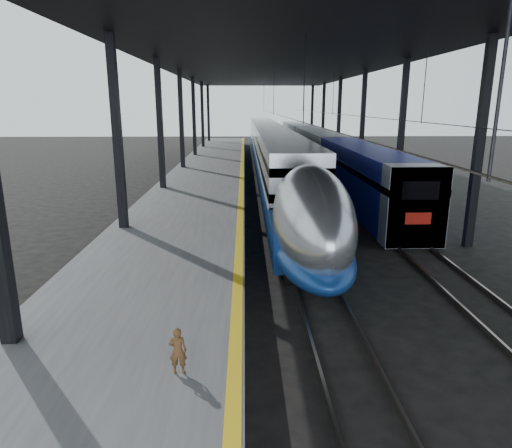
{
  "coord_description": "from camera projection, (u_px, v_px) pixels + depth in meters",
  "views": [
    {
      "loc": [
        -0.47,
        -14.52,
        6.2
      ],
      "look_at": [
        -0.07,
        1.54,
        2.0
      ],
      "focal_mm": 32.0,
      "sensor_mm": 36.0,
      "label": 1
    }
  ],
  "objects": [
    {
      "name": "child",
      "position": [
        178.0,
        351.0,
        9.01
      ],
      "size": [
        0.36,
        0.24,
        0.99
      ],
      "primitive_type": "imported",
      "rotation": [
        0.0,
        0.0,
        3.15
      ],
      "color": "#51351B",
      "rests_on": "platform"
    },
    {
      "name": "second_train",
      "position": [
        319.0,
        149.0,
        45.96
      ],
      "size": [
        2.68,
        56.05,
        3.7
      ],
      "color": "navy",
      "rests_on": "ground"
    },
    {
      "name": "platform",
      "position": [
        205.0,
        182.0,
        34.76
      ],
      "size": [
        6.0,
        80.0,
        1.0
      ],
      "primitive_type": "cube",
      "color": "#4C4C4F",
      "rests_on": "ground"
    },
    {
      "name": "canopy",
      "position": [
        277.0,
        63.0,
        32.71
      ],
      "size": [
        18.0,
        75.0,
        9.47
      ],
      "color": "black",
      "rests_on": "ground"
    },
    {
      "name": "ground",
      "position": [
        259.0,
        292.0,
        15.63
      ],
      "size": [
        160.0,
        160.0,
        0.0
      ],
      "primitive_type": "plane",
      "color": "black",
      "rests_on": "ground"
    },
    {
      "name": "tgv_train",
      "position": [
        270.0,
        151.0,
        43.54
      ],
      "size": [
        2.94,
        65.2,
        4.21
      ],
      "color": "#B5B8BD",
      "rests_on": "ground"
    },
    {
      "name": "rails",
      "position": [
        309.0,
        187.0,
        35.06
      ],
      "size": [
        6.52,
        80.0,
        0.16
      ],
      "color": "slate",
      "rests_on": "ground"
    },
    {
      "name": "yellow_strip",
      "position": [
        242.0,
        175.0,
        34.7
      ],
      "size": [
        0.3,
        80.0,
        0.01
      ],
      "primitive_type": "cube",
      "color": "yellow",
      "rests_on": "platform"
    }
  ]
}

